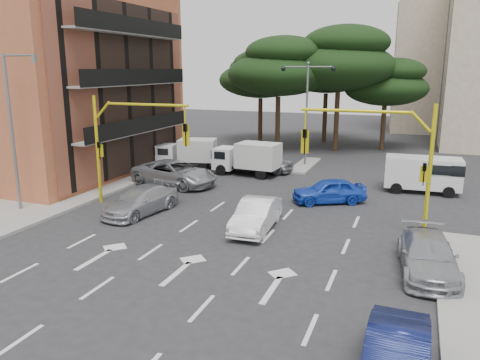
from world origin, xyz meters
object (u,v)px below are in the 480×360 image
at_px(car_silver_wagon, 141,201).
at_px(car_silver_parked, 428,255).
at_px(van_white, 423,174).
at_px(street_lamp_left, 14,123).
at_px(signal_mast_right, 387,151).
at_px(box_truck_a, 187,153).
at_px(signal_mast_left, 124,136).
at_px(car_blue_compact, 329,191).
at_px(car_silver_cross_a, 174,173).
at_px(car_white_hatch, 256,215).
at_px(car_silver_cross_b, 262,161).
at_px(box_truck_b, 247,159).
at_px(street_lamp_center, 307,96).

relative_size(car_silver_wagon, car_silver_parked, 0.99).
relative_size(car_silver_wagon, van_white, 1.08).
relative_size(street_lamp_left, car_silver_parked, 1.67).
bearing_deg(signal_mast_right, box_truck_a, 145.93).
bearing_deg(signal_mast_left, car_blue_compact, 23.30).
relative_size(street_lamp_left, car_silver_cross_a, 1.38).
bearing_deg(signal_mast_left, car_silver_cross_a, 87.21).
bearing_deg(box_truck_a, car_white_hatch, -154.19).
xyz_separation_m(car_white_hatch, van_white, (7.30, 10.19, 0.38)).
height_order(car_white_hatch, van_white, van_white).
bearing_deg(signal_mast_right, car_white_hatch, -166.84).
height_order(car_silver_parked, box_truck_a, box_truck_a).
xyz_separation_m(car_silver_cross_b, box_truck_b, (-0.65, -1.50, 0.39)).
bearing_deg(street_lamp_center, car_silver_wagon, -109.35).
height_order(street_lamp_center, car_silver_parked, street_lamp_center).
height_order(signal_mast_left, street_lamp_center, street_lamp_center).
distance_m(van_white, box_truck_a, 16.85).
distance_m(car_blue_compact, van_white, 6.61).
bearing_deg(van_white, box_truck_b, -95.47).
bearing_deg(van_white, street_lamp_left, -61.42).
bearing_deg(street_lamp_left, car_blue_compact, 26.65).
distance_m(street_lamp_left, van_white, 23.36).
height_order(car_silver_cross_b, car_silver_parked, car_silver_cross_b).
bearing_deg(signal_mast_right, signal_mast_left, 180.00).
relative_size(car_silver_cross_b, van_white, 1.05).
xyz_separation_m(signal_mast_right, box_truck_b, (-9.98, 9.51, -2.71)).
distance_m(car_silver_wagon, van_white, 16.97).
bearing_deg(car_blue_compact, car_silver_cross_a, -121.18).
distance_m(signal_mast_left, car_white_hatch, 8.70).
bearing_deg(box_truck_b, car_silver_wagon, 173.04).
height_order(car_white_hatch, car_silver_parked, car_white_hatch).
bearing_deg(car_silver_cross_a, box_truck_a, 29.35).
bearing_deg(car_blue_compact, signal_mast_right, 7.64).
height_order(car_blue_compact, car_silver_parked, car_blue_compact).
bearing_deg(street_lamp_left, box_truck_b, 57.00).
bearing_deg(box_truck_a, box_truck_b, -111.50).
relative_size(signal_mast_left, street_lamp_left, 0.75).
relative_size(street_lamp_left, street_lamp_center, 1.03).
height_order(signal_mast_left, car_silver_parked, signal_mast_left).
bearing_deg(box_truck_a, street_lamp_center, -79.09).
bearing_deg(car_silver_wagon, car_silver_cross_b, 86.33).
bearing_deg(signal_mast_left, van_white, 30.11).
distance_m(street_lamp_center, box_truck_a, 10.09).
distance_m(car_silver_cross_b, box_truck_a, 5.84).
bearing_deg(signal_mast_right, car_silver_wagon, -175.18).
xyz_separation_m(signal_mast_right, car_silver_parked, (1.90, -3.61, -3.19)).
distance_m(car_white_hatch, box_truck_a, 14.94).
bearing_deg(box_truck_b, car_silver_parked, -133.50).
bearing_deg(street_lamp_left, signal_mast_left, 33.69).
height_order(car_silver_cross_a, box_truck_a, box_truck_a).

